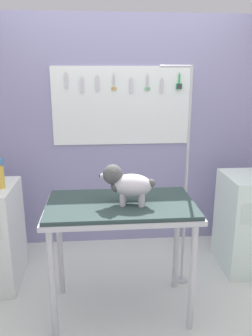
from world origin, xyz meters
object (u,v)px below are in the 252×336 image
object	(u,v)px
grooming_table	(121,215)
dog	(126,183)
grooming_arm	(185,189)
detangler_spray	(0,175)

from	to	relation	value
grooming_table	dog	bearing A→B (deg)	-32.20
grooming_arm	grooming_table	bearing A→B (deg)	-149.30
grooming_arm	dog	size ratio (longest dim) A/B	4.74
grooming_table	detangler_spray	distance (m)	1.04
grooming_table	dog	world-z (taller)	dog
grooming_arm	detangler_spray	bearing A→B (deg)	176.05
grooming_table	detangler_spray	bearing A→B (deg)	155.48
dog	grooming_table	bearing A→B (deg)	147.80
dog	grooming_arm	bearing A→B (deg)	34.43
dog	detangler_spray	xyz separation A→B (m)	(-0.97, 0.45, -0.06)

